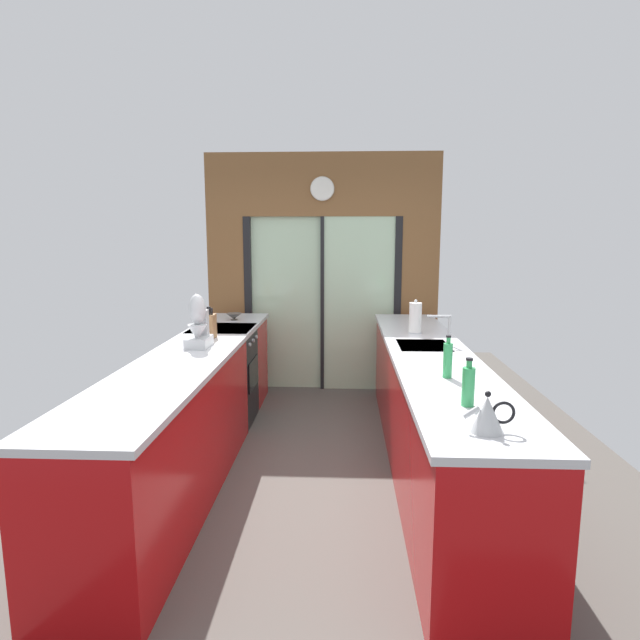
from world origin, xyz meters
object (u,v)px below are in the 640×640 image
(knife_block, at_px, (210,326))
(kettle, at_px, (487,414))
(oven_range, at_px, (223,375))
(soap_bottle_near, at_px, (468,386))
(stand_mixer, at_px, (198,327))
(paper_towel_roll, at_px, (415,318))
(soap_bottle_far, at_px, (448,360))
(mixing_bowl, at_px, (234,316))

(knife_block, distance_m, kettle, 2.73)
(knife_block, relative_size, kettle, 1.17)
(oven_range, bearing_deg, soap_bottle_near, -50.80)
(oven_range, xyz_separation_m, kettle, (1.80, -2.56, 0.55))
(stand_mixer, bearing_deg, soap_bottle_near, -37.27)
(paper_towel_roll, bearing_deg, soap_bottle_near, -90.00)
(oven_range, xyz_separation_m, soap_bottle_far, (1.80, -1.67, 0.58))
(mixing_bowl, xyz_separation_m, knife_block, (-0.00, -0.96, 0.07))
(mixing_bowl, bearing_deg, soap_bottle_far, -50.14)
(oven_range, xyz_separation_m, mixing_bowl, (0.02, 0.47, 0.50))
(knife_block, distance_m, stand_mixer, 0.36)
(soap_bottle_far, bearing_deg, mixing_bowl, 129.86)
(knife_block, relative_size, stand_mixer, 0.65)
(knife_block, bearing_deg, stand_mixer, -90.00)
(soap_bottle_far, xyz_separation_m, paper_towel_roll, (0.00, 1.49, 0.02))
(kettle, bearing_deg, oven_range, 125.09)
(oven_range, height_order, paper_towel_roll, paper_towel_roll)
(soap_bottle_near, bearing_deg, kettle, -89.68)
(soap_bottle_near, distance_m, soap_bottle_far, 0.54)
(soap_bottle_far, bearing_deg, oven_range, 137.19)
(oven_range, distance_m, mixing_bowl, 0.69)
(knife_block, distance_m, paper_towel_roll, 1.81)
(knife_block, bearing_deg, soap_bottle_near, -43.86)
(mixing_bowl, relative_size, kettle, 0.68)
(soap_bottle_far, bearing_deg, stand_mixer, 155.39)
(oven_range, relative_size, knife_block, 3.38)
(mixing_bowl, bearing_deg, oven_range, -92.27)
(oven_range, relative_size, soap_bottle_near, 3.64)
(kettle, height_order, paper_towel_roll, paper_towel_roll)
(mixing_bowl, relative_size, soap_bottle_near, 0.63)
(oven_range, height_order, knife_block, knife_block)
(knife_block, xyz_separation_m, stand_mixer, (0.00, -0.36, 0.06))
(oven_range, bearing_deg, kettle, -54.91)
(stand_mixer, height_order, kettle, stand_mixer)
(soap_bottle_near, relative_size, soap_bottle_far, 0.95)
(mixing_bowl, relative_size, knife_block, 0.58)
(mixing_bowl, distance_m, knife_block, 0.96)
(mixing_bowl, bearing_deg, paper_towel_roll, -19.94)
(mixing_bowl, height_order, paper_towel_roll, paper_towel_roll)
(knife_block, height_order, stand_mixer, stand_mixer)
(kettle, distance_m, soap_bottle_near, 0.36)
(stand_mixer, height_order, soap_bottle_near, stand_mixer)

